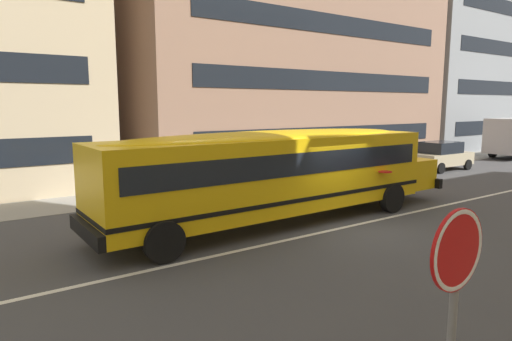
% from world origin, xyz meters
% --- Properties ---
extents(ground_plane, '(400.00, 400.00, 0.00)m').
position_xyz_m(ground_plane, '(0.00, 0.00, 0.00)').
color(ground_plane, '#424244').
extents(sidewalk_far, '(120.00, 3.00, 0.01)m').
position_xyz_m(sidewalk_far, '(0.00, 8.23, 0.01)').
color(sidewalk_far, gray).
rests_on(sidewalk_far, ground_plane).
extents(lane_centreline, '(110.00, 0.16, 0.01)m').
position_xyz_m(lane_centreline, '(0.00, 0.00, 0.00)').
color(lane_centreline, silver).
rests_on(lane_centreline, ground_plane).
extents(school_bus, '(13.19, 3.13, 2.94)m').
position_xyz_m(school_bus, '(-1.34, 1.65, 1.75)').
color(school_bus, yellow).
rests_on(school_bus, ground_plane).
extents(parked_car_beige_beside_sign, '(3.93, 1.94, 1.64)m').
position_xyz_m(parked_car_beige_beside_sign, '(13.39, 5.46, 0.84)').
color(parked_car_beige_beside_sign, '#C1B28E').
rests_on(parked_car_beige_beside_sign, ground_plane).
extents(stop_sign_post, '(0.70, 0.07, 2.90)m').
position_xyz_m(stop_sign_post, '(-6.45, -7.33, 2.23)').
color(stop_sign_post, slate).
rests_on(stop_sign_post, ground_plane).
extents(apartment_block_far_centre, '(21.84, 10.40, 19.70)m').
position_xyz_m(apartment_block_far_centre, '(8.86, 14.90, 9.85)').
color(apartment_block_far_centre, '#93705B').
rests_on(apartment_block_far_centre, ground_plane).
extents(apartment_block_far_right, '(16.89, 11.53, 16.50)m').
position_xyz_m(apartment_block_far_right, '(28.84, 15.47, 8.25)').
color(apartment_block_far_right, gray).
rests_on(apartment_block_far_right, ground_plane).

